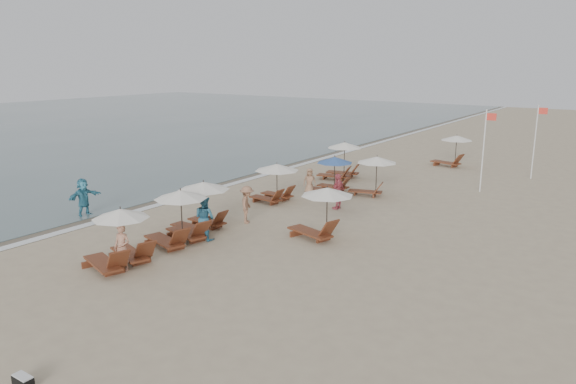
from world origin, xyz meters
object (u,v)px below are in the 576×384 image
Objects in this scene: lounger_station_0 at (117,241)px; beachgoer_far_b at (310,181)px; flag_pole_near at (484,147)px; inland_station_0 at (318,210)px; beachgoer_far_a at (338,191)px; lounger_station_2 at (201,205)px; waterline_walker at (84,197)px; beachgoer_near at (122,248)px; inland_station_1 at (372,171)px; duffel_bag at (23,381)px; lounger_station_3 at (274,181)px; beachgoer_mid_a at (205,218)px; lounger_station_1 at (177,220)px; beachgoer_mid_b at (247,204)px; inland_station_2 at (451,149)px; lounger_station_5 at (340,162)px; lounger_station_4 at (331,175)px.

lounger_station_0 is 1.77× the size of beachgoer_far_b.
flag_pole_near is at bearing -4.65° from beachgoer_far_b.
inland_station_0 reaches higher than beachgoer_far_a.
lounger_station_2 is 6.50m from waterline_walker.
beachgoer_far_b is (-0.55, 13.47, -0.10)m from beachgoer_near.
lounger_station_0 is 15.35m from inland_station_1.
duffel_bag is (4.37, -6.21, -0.82)m from lounger_station_0.
lounger_station_3 is 3.64m from beachgoer_far_a.
lounger_station_1 is at bearing 65.86° from beachgoer_mid_a.
duffel_bag is at bearing -64.41° from lounger_station_1.
inland_station_0 is at bearing -79.90° from inland_station_1.
waterline_walker is (-9.59, -8.10, 0.01)m from beachgoer_far_a.
lounger_station_0 is 1.41× the size of beachgoer_mid_a.
beachgoer_mid_b is 1.17× the size of beachgoer_far_b.
beachgoer_mid_a is 17.07m from flag_pole_near.
waterline_walker is at bearing 84.47° from beachgoer_mid_b.
beachgoer_far_b is (-4.48, 6.41, -0.52)m from inland_station_0.
beachgoer_mid_a is (0.48, 4.10, -0.02)m from lounger_station_0.
inland_station_2 is at bearing 66.30° from beachgoer_near.
beachgoer_near is 21.00m from flag_pole_near.
flag_pole_near is at bearing 60.32° from lounger_station_2.
inland_station_1 and inland_station_2 have the same top height.
inland_station_0 is 1.70× the size of beachgoer_near.
lounger_station_5 is 5.11× the size of duffel_bag.
duffel_bag is (3.89, -10.31, -0.80)m from beachgoer_mid_a.
waterline_walker is (-9.78, -11.64, -0.49)m from inland_station_1.
duffel_bag is at bearing -54.83° from lounger_station_0.
inland_station_0 is at bearing -143.39° from beachgoer_mid_a.
beachgoer_mid_b is (-0.21, -7.41, -0.16)m from lounger_station_4.
beachgoer_near is 0.97× the size of beachgoer_mid_b.
flag_pole_near is (4.81, 4.41, 1.20)m from inland_station_1.
waterline_walker is at bearing 153.49° from lounger_station_0.
duffel_bag is at bearing -66.23° from lounger_station_2.
inland_station_0 is 0.61× the size of flag_pole_near.
lounger_station_4 is 12.18m from inland_station_2.
beachgoer_near is at bearing -130.42° from beachgoer_far_b.
lounger_station_3 is 1.39× the size of waterline_walker.
beachgoer_mid_a is at bearing -98.42° from inland_station_2.
lounger_station_3 is 9.60m from waterline_walker.
inland_station_2 is (3.75, 26.19, 0.32)m from lounger_station_0.
lounger_station_4 is 1.37× the size of beachgoer_mid_b.
lounger_station_4 reaches higher than beachgoer_far_a.
lounger_station_2 reaches higher than beachgoer_mid_b.
inland_station_0 is (4.38, 6.91, 0.30)m from lounger_station_0.
waterline_walker is at bearing -166.38° from lounger_station_2.
beachgoer_near is 4.26m from beachgoer_mid_a.
inland_station_1 is 1.44× the size of beachgoer_far_a.
lounger_station_5 is at bearing -150.95° from beachgoer_far_a.
inland_station_0 is 19.29m from inland_station_2.
lounger_station_0 is 0.56× the size of flag_pole_near.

